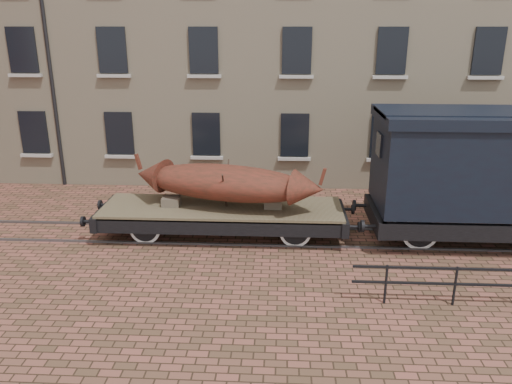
{
  "coord_description": "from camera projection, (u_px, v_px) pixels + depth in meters",
  "views": [
    {
      "loc": [
        0.5,
        -14.38,
        6.28
      ],
      "look_at": [
        -0.29,
        0.5,
        1.3
      ],
      "focal_mm": 35.0,
      "sensor_mm": 36.0,
      "label": 1
    }
  ],
  "objects": [
    {
      "name": "rail_track",
      "position": [
        264.0,
        236.0,
        15.63
      ],
      "size": [
        30.0,
        1.52,
        0.06
      ],
      "color": "#59595E",
      "rests_on": "ground"
    },
    {
      "name": "ground",
      "position": [
        264.0,
        236.0,
        15.64
      ],
      "size": [
        90.0,
        90.0,
        0.0
      ],
      "primitive_type": "plane",
      "color": "#4E3625"
    },
    {
      "name": "goods_van",
      "position": [
        495.0,
        162.0,
        14.5
      ],
      "size": [
        7.75,
        2.82,
        4.01
      ],
      "color": "black",
      "rests_on": "ground"
    },
    {
      "name": "flatcar_wagon",
      "position": [
        222.0,
        212.0,
        15.45
      ],
      "size": [
        8.33,
        2.26,
        1.26
      ],
      "color": "brown",
      "rests_on": "ground"
    },
    {
      "name": "warehouse_cream",
      "position": [
        339.0,
        9.0,
        22.73
      ],
      "size": [
        40.0,
        10.19,
        14.0
      ],
      "color": "beige",
      "rests_on": "ground"
    },
    {
      "name": "iron_boat",
      "position": [
        226.0,
        182.0,
        15.14
      ],
      "size": [
        6.04,
        2.83,
        1.48
      ],
      "color": "maroon",
      "rests_on": "flatcar_wagon"
    }
  ]
}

